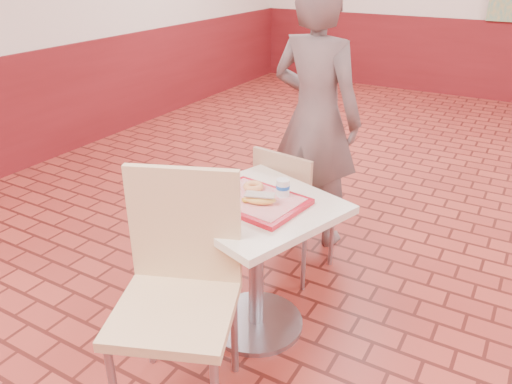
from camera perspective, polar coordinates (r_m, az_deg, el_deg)
The scene contains 9 objects.
wainscot_band at distance 2.62m, azimuth 27.00°, elevation -6.60°, with size 8.00×10.00×1.00m.
main_table at distance 2.45m, azimuth 0.00°, elevation -6.23°, with size 0.68×0.68×0.72m.
chair_main_front at distance 2.08m, azimuth -8.79°, elevation -10.07°, with size 0.61×0.61×1.02m.
chair_main_back at distance 2.89m, azimuth 3.98°, elevation -1.69°, with size 0.42×0.42×0.81m.
customer at distance 3.19m, azimuth 6.82°, elevation 8.38°, with size 0.61×0.40×1.68m, color #66524F.
serving_tray at distance 2.33m, azimuth 0.00°, elevation -1.04°, with size 0.43×0.34×0.03m.
ring_donut at distance 2.40m, azimuth -0.30°, elevation 0.65°, with size 0.10×0.10×0.03m, color #E89854.
long_john_donut at distance 2.26m, azimuth 0.34°, elevation -0.79°, with size 0.17×0.12×0.05m.
paper_cup at distance 2.34m, azimuth 3.09°, elevation 0.54°, with size 0.06×0.06×0.08m.
Camera 1 is at (-0.04, -2.29, 1.78)m, focal length 35.00 mm.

